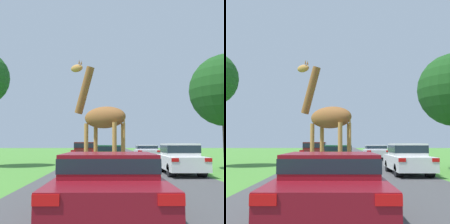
% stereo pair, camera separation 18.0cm
% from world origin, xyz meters
% --- Properties ---
extents(road, '(7.46, 120.00, 0.00)m').
position_xyz_m(road, '(0.00, 30.00, 0.00)').
color(road, '#424244').
rests_on(road, ground).
extents(giraffe_near_road, '(2.33, 1.72, 4.77)m').
position_xyz_m(giraffe_near_road, '(-1.04, 10.24, 2.41)').
color(giraffe_near_road, '#B77F3D').
rests_on(giraffe_near_road, ground).
extents(car_lead_maroon, '(1.98, 4.10, 1.32)m').
position_xyz_m(car_lead_maroon, '(-0.76, 5.77, 0.71)').
color(car_lead_maroon, maroon).
rests_on(car_lead_maroon, ground).
extents(car_queue_right, '(1.81, 4.54, 1.37)m').
position_xyz_m(car_queue_right, '(-0.67, 17.88, 0.73)').
color(car_queue_right, '#144C28').
rests_on(car_queue_right, ground).
extents(car_queue_left, '(2.00, 4.04, 1.31)m').
position_xyz_m(car_queue_left, '(2.72, 25.93, 0.71)').
color(car_queue_left, silver).
rests_on(car_queue_left, ground).
extents(car_far_ahead, '(1.91, 4.31, 1.30)m').
position_xyz_m(car_far_ahead, '(-2.80, 27.81, 0.70)').
color(car_far_ahead, navy).
rests_on(car_far_ahead, ground).
extents(car_verge_right, '(1.72, 4.13, 1.49)m').
position_xyz_m(car_verge_right, '(2.74, 13.97, 0.78)').
color(car_verge_right, silver).
rests_on(car_verge_right, ground).
extents(car_rear_follower, '(1.92, 4.00, 1.57)m').
position_xyz_m(car_rear_follower, '(-2.58, 22.77, 0.82)').
color(car_rear_follower, '#561914').
rests_on(car_rear_follower, ground).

